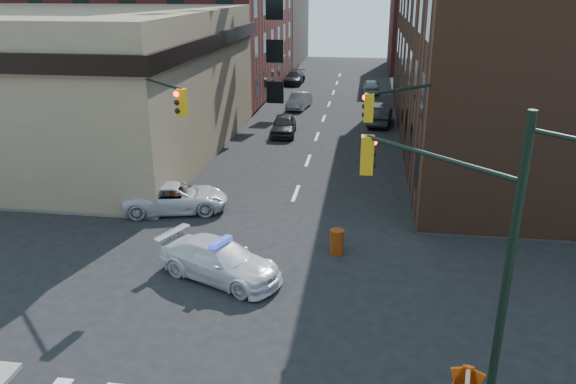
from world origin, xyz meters
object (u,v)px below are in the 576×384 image
(police_car, at_px, (220,260))
(barrel_road, at_px, (337,241))
(parked_car_wfar, at_px, (299,101))
(barricade_nw_a, at_px, (158,190))
(parked_car_wnear, at_px, (284,125))
(parked_car_enear, at_px, (380,116))
(pickup, at_px, (176,198))
(pedestrian_a, at_px, (128,172))
(barrel_bank, at_px, (176,201))
(pedestrian_b, at_px, (117,182))

(police_car, relative_size, barrel_road, 4.85)
(parked_car_wfar, distance_m, barricade_nw_a, 24.34)
(parked_car_wnear, distance_m, parked_car_enear, 8.21)
(pickup, relative_size, pedestrian_a, 2.67)
(barrel_road, relative_size, barricade_nw_a, 0.83)
(parked_car_wnear, bearing_deg, barrel_bank, -105.18)
(parked_car_wnear, height_order, parked_car_wfar, parked_car_wnear)
(parked_car_wnear, height_order, parked_car_enear, parked_car_enear)
(parked_car_enear, bearing_deg, barrel_road, 91.56)
(pickup, relative_size, parked_car_enear, 1.11)
(parked_car_wfar, bearing_deg, pedestrian_a, -98.02)
(police_car, distance_m, parked_car_wnear, 21.72)
(barrel_road, distance_m, barricade_nw_a, 10.42)
(parked_car_wfar, xyz_separation_m, pedestrian_b, (-6.26, -24.37, 0.42))
(parked_car_enear, bearing_deg, parked_car_wfar, -30.84)
(parked_car_wnear, xyz_separation_m, barrel_road, (5.09, -18.96, -0.22))
(barricade_nw_a, bearing_deg, parked_car_wnear, 65.99)
(parked_car_wfar, distance_m, barrel_bank, 25.21)
(parked_car_wnear, xyz_separation_m, barricade_nw_a, (-4.29, -14.42, -0.12))
(barrel_road, height_order, barricade_nw_a, barricade_nw_a)
(pickup, distance_m, barricade_nw_a, 1.67)
(pickup, relative_size, pedestrian_b, 2.58)
(police_car, height_order, barricade_nw_a, police_car)
(pickup, relative_size, barricade_nw_a, 4.05)
(pickup, bearing_deg, pedestrian_b, 63.59)
(parked_car_enear, height_order, barricade_nw_a, parked_car_enear)
(police_car, height_order, parked_car_wnear, parked_car_wnear)
(pedestrian_a, bearing_deg, parked_car_enear, 79.03)
(parked_car_enear, xyz_separation_m, barrel_road, (-2.00, -23.09, -0.23))
(barrel_bank, bearing_deg, parked_car_wfar, 83.17)
(police_car, distance_m, pedestrian_a, 11.23)
(pickup, bearing_deg, police_car, -163.36)
(parked_car_enear, xyz_separation_m, pedestrian_a, (-13.51, -17.27, 0.34))
(barrel_road, bearing_deg, police_car, -147.15)
(parked_car_enear, xyz_separation_m, barrel_bank, (-10.09, -19.62, -0.24))
(barrel_bank, height_order, barricade_nw_a, barricade_nw_a)
(police_car, height_order, barrel_bank, police_car)
(parked_car_wnear, bearing_deg, parked_car_enear, 26.01)
(parked_car_wnear, relative_size, pedestrian_a, 2.30)
(pedestrian_b, bearing_deg, barrel_road, -49.91)
(pickup, xyz_separation_m, barricade_nw_a, (-1.30, 1.06, -0.08))
(parked_car_wfar, bearing_deg, barrel_road, -72.11)
(barrel_bank, bearing_deg, pedestrian_a, 145.51)
(pickup, bearing_deg, parked_car_enear, -42.29)
(barricade_nw_a, bearing_deg, parked_car_wfar, 72.41)
(pickup, distance_m, barrel_road, 8.80)
(barrel_road, bearing_deg, pickup, 156.66)
(parked_car_wnear, relative_size, parked_car_wfar, 1.02)
(parked_car_wfar, height_order, pedestrian_b, pedestrian_b)
(parked_car_wnear, distance_m, parked_car_wfar, 9.54)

